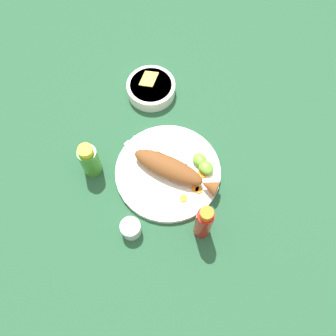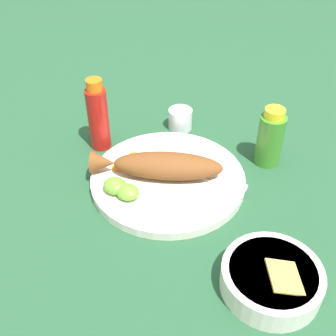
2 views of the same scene
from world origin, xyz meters
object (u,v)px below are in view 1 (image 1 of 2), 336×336
object	(u,v)px
fork_far	(156,149)
hot_sauce_bottle_green	(90,160)
main_plate	(168,172)
fork_near	(145,158)
hot_sauce_bottle_red	(204,223)
fried_fish	(173,169)
salt_cup	(131,229)
guacamole_bowl	(151,88)

from	to	relation	value
fork_far	hot_sauce_bottle_green	bearing A→B (deg)	44.60
main_plate	fork_near	size ratio (longest dim) A/B	1.67
fork_far	hot_sauce_bottle_red	world-z (taller)	hot_sauce_bottle_red
fried_fish	salt_cup	distance (m)	0.20
main_plate	guacamole_bowl	size ratio (longest dim) A/B	1.98
fork_near	guacamole_bowl	world-z (taller)	guacamole_bowl
hot_sauce_bottle_red	hot_sauce_bottle_green	world-z (taller)	hot_sauce_bottle_red
hot_sauce_bottle_red	main_plate	bearing A→B (deg)	-8.04
fork_near	hot_sauce_bottle_red	bearing A→B (deg)	170.11
fork_far	salt_cup	world-z (taller)	salt_cup
fork_far	salt_cup	xyz separation A→B (m)	(-0.16, 0.20, 0.00)
fork_near	hot_sauce_bottle_red	distance (m)	0.27
fork_near	hot_sauce_bottle_green	distance (m)	0.16
main_plate	fork_far	xyz separation A→B (m)	(0.08, -0.01, 0.01)
guacamole_bowl	fork_far	bearing A→B (deg)	148.94
main_plate	salt_cup	bearing A→B (deg)	113.78
fried_fish	hot_sauce_bottle_green	bearing A→B (deg)	21.51
fork_near	fork_far	bearing A→B (deg)	-92.23
main_plate	fork_far	world-z (taller)	fork_far
hot_sauce_bottle_green	salt_cup	size ratio (longest dim) A/B	2.33
guacamole_bowl	fried_fish	bearing A→B (deg)	156.88
main_plate	fried_fish	xyz separation A→B (m)	(-0.01, -0.01, 0.03)
main_plate	fork_near	world-z (taller)	fork_near
fried_fish	guacamole_bowl	distance (m)	0.31
hot_sauce_bottle_green	fork_near	bearing A→B (deg)	-116.64
main_plate	fork_near	distance (m)	0.08
main_plate	fried_fish	world-z (taller)	fried_fish
hot_sauce_bottle_green	salt_cup	distance (m)	0.23
fork_far	guacamole_bowl	xyz separation A→B (m)	(0.19, -0.11, 0.00)
hot_sauce_bottle_green	guacamole_bowl	bearing A→B (deg)	-67.26
hot_sauce_bottle_red	guacamole_bowl	distance (m)	0.49
fork_far	guacamole_bowl	bearing A→B (deg)	-57.73
fried_fish	guacamole_bowl	xyz separation A→B (m)	(0.28, -0.12, -0.02)
fried_fish	fork_near	bearing A→B (deg)	-2.84
fried_fish	salt_cup	world-z (taller)	fried_fish
fork_far	hot_sauce_bottle_green	distance (m)	0.20
fork_far	guacamole_bowl	distance (m)	0.22
hot_sauce_bottle_red	hot_sauce_bottle_green	size ratio (longest dim) A/B	1.27
hot_sauce_bottle_red	fried_fish	bearing A→B (deg)	-10.87
hot_sauce_bottle_red	guacamole_bowl	size ratio (longest dim) A/B	1.06
main_plate	salt_cup	size ratio (longest dim) A/B	5.54
hot_sauce_bottle_red	hot_sauce_bottle_green	distance (m)	0.37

